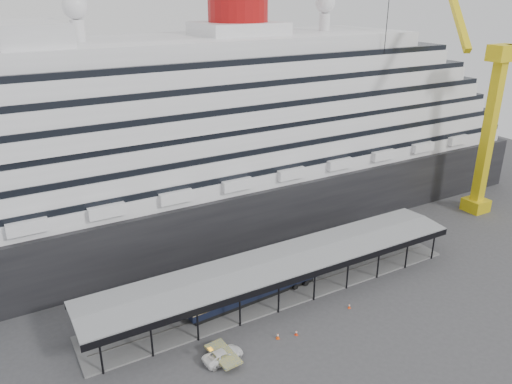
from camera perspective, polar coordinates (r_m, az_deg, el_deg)
ground at (r=69.05m, az=5.07°, el=-13.20°), size 200.00×200.00×0.00m
cruise_ship at (r=87.22m, az=-6.59°, el=7.68°), size 130.00×30.00×43.90m
platform_canopy at (r=71.19m, az=2.82°, el=-9.66°), size 56.00×9.18×5.30m
crane_yellow at (r=99.93m, az=24.86°, el=8.58°), size 23.83×18.78×47.60m
port_truck at (r=60.63m, az=-3.78°, el=-18.12°), size 4.99×2.61×1.34m
pullman_carriage at (r=69.29m, az=-0.19°, el=-10.55°), size 20.27×3.93×19.78m
traffic_cone_left at (r=63.71m, az=2.51°, el=-16.10°), size 0.53×0.53×0.83m
traffic_cone_mid at (r=64.42m, az=4.63°, el=-15.72°), size 0.40×0.40×0.71m
traffic_cone_right at (r=69.96m, az=10.62°, el=-12.67°), size 0.47×0.47×0.70m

